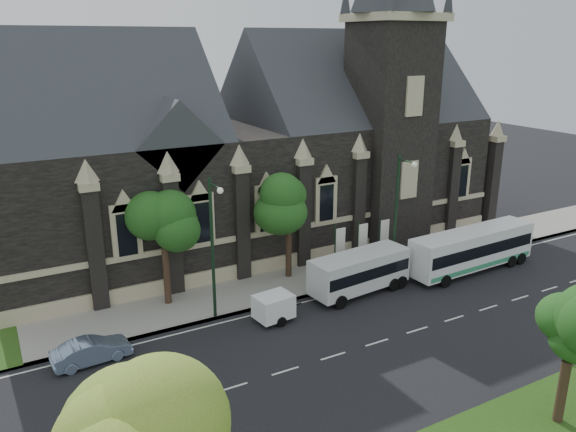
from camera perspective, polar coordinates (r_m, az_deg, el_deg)
ground at (r=31.90m, az=4.60°, el=-13.99°), size 160.00×160.00×0.00m
sidewalk at (r=39.16m, az=-3.10°, el=-7.53°), size 80.00×5.00×0.15m
museum at (r=46.84m, az=-2.59°, el=7.09°), size 40.00×17.70×29.90m
tree_park_near at (r=17.50m, az=-12.52°, el=-18.73°), size 4.42×4.42×8.56m
tree_park_east at (r=27.90m, az=26.81°, el=-10.05°), size 3.40×3.40×6.28m
tree_walk_right at (r=39.54m, az=0.18°, el=1.64°), size 4.08×4.08×7.80m
tree_walk_left at (r=36.24m, az=-12.37°, el=-0.42°), size 3.91×3.91×7.64m
street_lamp_near at (r=40.60m, az=11.10°, el=0.69°), size 0.36×1.88×9.00m
street_lamp_mid at (r=33.73m, az=-7.58°, el=-2.63°), size 0.36×1.88×9.00m
banner_flag_left at (r=40.77m, az=5.14°, el=-3.02°), size 0.90×0.10×4.00m
banner_flag_center at (r=41.86m, az=7.41°, el=-2.55°), size 0.90×0.10×4.00m
banner_flag_right at (r=43.02m, az=9.57°, el=-2.09°), size 0.90×0.10×4.00m
tour_coach at (r=44.00m, az=18.18°, el=-3.19°), size 10.96×2.93×3.17m
shuttle_bus at (r=38.61m, az=7.28°, el=-5.50°), size 7.50×3.21×2.82m
box_trailer at (r=34.87m, az=-1.47°, el=-9.17°), size 3.32×1.96×1.73m
sedan at (r=32.72m, az=-19.30°, el=-12.78°), size 4.21×1.75×1.36m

